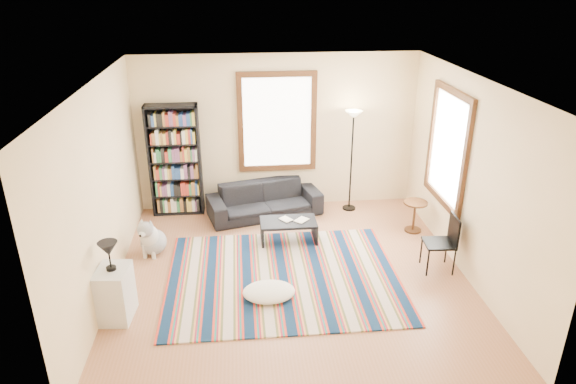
{
  "coord_description": "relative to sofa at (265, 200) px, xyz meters",
  "views": [
    {
      "loc": [
        -0.67,
        -6.33,
        4.06
      ],
      "look_at": [
        0.0,
        0.5,
        1.1
      ],
      "focal_mm": 32.0,
      "sensor_mm": 36.0,
      "label": 1
    }
  ],
  "objects": [
    {
      "name": "side_table",
      "position": [
        2.47,
        -0.88,
        -0.02
      ],
      "size": [
        0.4,
        0.4,
        0.54
      ],
      "primitive_type": "cylinder",
      "rotation": [
        0.0,
        0.0,
        0.0
      ],
      "color": "#492712",
      "rests_on": "floor"
    },
    {
      "name": "wall_right",
      "position": [
        2.82,
        -2.05,
        1.11
      ],
      "size": [
        0.1,
        5.0,
        2.8
      ],
      "primitive_type": "cube",
      "color": "beige",
      "rests_on": "floor"
    },
    {
      "name": "window_back",
      "position": [
        0.27,
        0.42,
        1.31
      ],
      "size": [
        1.2,
        0.06,
        1.6
      ],
      "primitive_type": "cube",
      "color": "white",
      "rests_on": "wall_back"
    },
    {
      "name": "floor",
      "position": [
        0.27,
        -2.05,
        -0.34
      ],
      "size": [
        5.0,
        5.0,
        0.1
      ],
      "primitive_type": "cube",
      "color": "#A1694A",
      "rests_on": "ground"
    },
    {
      "name": "floor_cushion",
      "position": [
        -0.09,
        -2.57,
        -0.2
      ],
      "size": [
        0.75,
        0.59,
        0.18
      ],
      "primitive_type": "ellipsoid",
      "rotation": [
        0.0,
        0.0,
        -0.08
      ],
      "color": "white",
      "rests_on": "floor"
    },
    {
      "name": "sofa",
      "position": [
        0.0,
        0.0,
        0.0
      ],
      "size": [
        1.24,
        2.12,
        0.58
      ],
      "primitive_type": "imported",
      "rotation": [
        0.0,
        0.0,
        0.25
      ],
      "color": "black",
      "rests_on": "floor"
    },
    {
      "name": "wall_left",
      "position": [
        -2.28,
        -2.05,
        1.11
      ],
      "size": [
        0.1,
        5.0,
        2.8
      ],
      "primitive_type": "cube",
      "color": "beige",
      "rests_on": "floor"
    },
    {
      "name": "coffee_table",
      "position": [
        0.33,
        -1.02,
        -0.11
      ],
      "size": [
        0.98,
        0.68,
        0.36
      ],
      "primitive_type": "cube",
      "rotation": [
        0.0,
        0.0,
        -0.21
      ],
      "color": "black",
      "rests_on": "floor"
    },
    {
      "name": "wall_back",
      "position": [
        0.27,
        0.5,
        1.11
      ],
      "size": [
        5.0,
        0.1,
        2.8
      ],
      "primitive_type": "cube",
      "color": "beige",
      "rests_on": "floor"
    },
    {
      "name": "folding_chair",
      "position": [
        2.42,
        -2.09,
        0.14
      ],
      "size": [
        0.45,
        0.43,
        0.86
      ],
      "primitive_type": "cube",
      "rotation": [
        0.0,
        0.0,
        -0.07
      ],
      "color": "black",
      "rests_on": "floor"
    },
    {
      "name": "window_right",
      "position": [
        2.74,
        -1.25,
        1.31
      ],
      "size": [
        0.06,
        1.2,
        1.6
      ],
      "primitive_type": "cube",
      "color": "white",
      "rests_on": "wall_right"
    },
    {
      "name": "white_cabinet",
      "position": [
        -2.03,
        -2.81,
        0.06
      ],
      "size": [
        0.42,
        0.53,
        0.7
      ],
      "primitive_type": "cube",
      "rotation": [
        0.0,
        0.0,
        -0.09
      ],
      "color": "silver",
      "rests_on": "floor"
    },
    {
      "name": "ceiling",
      "position": [
        0.27,
        -2.05,
        2.56
      ],
      "size": [
        5.0,
        5.0,
        0.1
      ],
      "primitive_type": "cube",
      "color": "white",
      "rests_on": "floor"
    },
    {
      "name": "book_a",
      "position": [
        0.23,
        -1.02,
        0.08
      ],
      "size": [
        0.25,
        0.24,
        0.02
      ],
      "primitive_type": "imported",
      "rotation": [
        0.0,
        0.0,
        0.63
      ],
      "color": "beige",
      "rests_on": "coffee_table"
    },
    {
      "name": "floor_lamp",
      "position": [
        1.57,
        0.1,
        0.64
      ],
      "size": [
        0.36,
        0.36,
        1.86
      ],
      "primitive_type": null,
      "rotation": [
        0.0,
        0.0,
        0.23
      ],
      "color": "black",
      "rests_on": "floor"
    },
    {
      "name": "dog",
      "position": [
        -1.8,
        -1.19,
        0.02
      ],
      "size": [
        0.61,
        0.73,
        0.63
      ],
      "primitive_type": null,
      "rotation": [
        0.0,
        0.0,
        -0.3
      ],
      "color": "#B0B0B0",
      "rests_on": "floor"
    },
    {
      "name": "table_lamp",
      "position": [
        -2.03,
        -2.81,
        0.6
      ],
      "size": [
        0.25,
        0.25,
        0.38
      ],
      "primitive_type": null,
      "rotation": [
        0.0,
        0.0,
        0.02
      ],
      "color": "black",
      "rests_on": "white_cabinet"
    },
    {
      "name": "wall_front",
      "position": [
        0.27,
        -4.6,
        1.11
      ],
      "size": [
        5.0,
        0.1,
        2.8
      ],
      "primitive_type": "cube",
      "color": "beige",
      "rests_on": "floor"
    },
    {
      "name": "bookshelf",
      "position": [
        -1.55,
        0.27,
        0.71
      ],
      "size": [
        0.9,
        0.3,
        2.0
      ],
      "primitive_type": "cube",
      "color": "black",
      "rests_on": "floor"
    },
    {
      "name": "rug",
      "position": [
        0.14,
        -2.1,
        -0.28
      ],
      "size": [
        3.3,
        2.64,
        0.02
      ],
      "primitive_type": "cube",
      "color": "#0D2441",
      "rests_on": "floor"
    },
    {
      "name": "book_b",
      "position": [
        0.48,
        -0.97,
        0.08
      ],
      "size": [
        0.27,
        0.28,
        0.02
      ],
      "primitive_type": "imported",
      "rotation": [
        0.0,
        0.0,
        -0.75
      ],
      "color": "beige",
      "rests_on": "coffee_table"
    }
  ]
}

